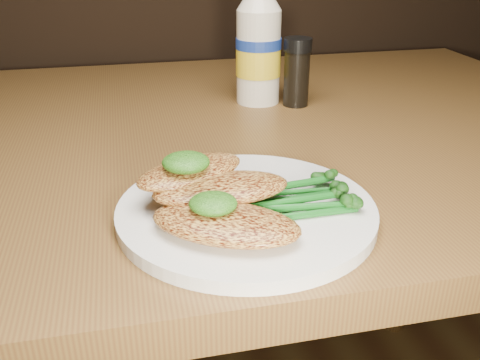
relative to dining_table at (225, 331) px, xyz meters
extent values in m
cylinder|color=white|center=(-0.03, -0.27, 0.38)|extent=(0.25, 0.25, 0.01)
ellipsoid|color=gold|center=(-0.06, -0.31, 0.40)|extent=(0.15, 0.13, 0.02)
ellipsoid|color=gold|center=(-0.05, -0.26, 0.41)|extent=(0.13, 0.07, 0.02)
ellipsoid|color=gold|center=(-0.07, -0.23, 0.41)|extent=(0.13, 0.10, 0.02)
ellipsoid|color=black|center=(-0.07, -0.31, 0.41)|extent=(0.05, 0.05, 0.02)
ellipsoid|color=black|center=(-0.08, -0.25, 0.43)|extent=(0.05, 0.05, 0.02)
camera|label=1|loc=(-0.13, -0.70, 0.63)|focal=39.84mm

